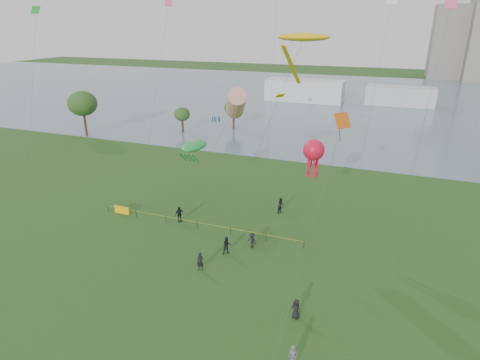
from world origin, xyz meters
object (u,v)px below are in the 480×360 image
(kite_stingray, at_px, (303,38))
(fence, at_px, (150,215))
(kite_octopus, at_px, (314,151))
(kite_flyer, at_px, (293,357))

(kite_stingray, bearing_deg, fence, -153.13)
(kite_stingray, bearing_deg, kite_octopus, -43.22)
(fence, xyz_separation_m, kite_flyer, (20.67, -15.20, 0.34))
(fence, xyz_separation_m, kite_octopus, (17.82, 3.64, 8.72))
(kite_stingray, distance_m, kite_octopus, 11.23)
(kite_flyer, relative_size, kite_octopus, 0.17)
(fence, xyz_separation_m, kite_stingray, (15.52, 6.22, 19.40))
(kite_stingray, height_order, kite_octopus, kite_stingray)
(fence, height_order, kite_stingray, kite_stingray)
(kite_flyer, bearing_deg, kite_octopus, 91.76)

